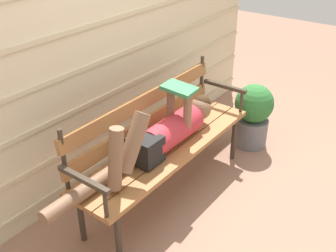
% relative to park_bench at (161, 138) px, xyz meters
% --- Properties ---
extents(ground_plane, '(12.00, 12.00, 0.00)m').
position_rel_park_bench_xyz_m(ground_plane, '(0.00, -0.12, -0.52)').
color(ground_plane, '#936B56').
extents(house_siding, '(4.41, 0.08, 2.10)m').
position_rel_park_bench_xyz_m(house_siding, '(0.00, 0.57, 0.53)').
color(house_siding, beige).
rests_on(house_siding, ground).
extents(park_bench, '(1.78, 0.47, 0.93)m').
position_rel_park_bench_xyz_m(park_bench, '(0.00, 0.00, 0.00)').
color(park_bench, '#9E6638').
rests_on(park_bench, ground).
extents(reclining_person, '(1.70, 0.26, 0.49)m').
position_rel_park_bench_xyz_m(reclining_person, '(-0.08, -0.07, 0.10)').
color(reclining_person, '#B72D38').
extents(potted_plant, '(0.37, 0.37, 0.64)m').
position_rel_park_bench_xyz_m(potted_plant, '(1.12, -0.26, -0.17)').
color(potted_plant, slate).
rests_on(potted_plant, ground).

